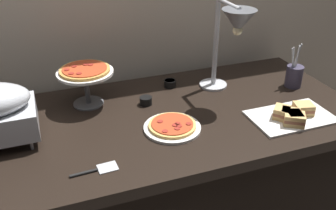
% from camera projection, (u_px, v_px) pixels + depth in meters
% --- Properties ---
extents(buffet_table, '(1.90, 0.84, 0.76)m').
position_uv_depth(buffet_table, '(154.00, 183.00, 1.82)').
color(buffet_table, black).
rests_on(buffet_table, ground_plane).
extents(heat_lamp, '(0.15, 0.34, 0.45)m').
position_uv_depth(heat_lamp, '(234.00, 29.00, 1.62)').
color(heat_lamp, '#B7BABF').
rests_on(heat_lamp, buffet_table).
extents(pizza_plate_front, '(0.24, 0.24, 0.03)m').
position_uv_depth(pizza_plate_front, '(172.00, 126.00, 1.55)').
color(pizza_plate_front, white).
rests_on(pizza_plate_front, buffet_table).
extents(pizza_plate_center, '(0.26, 0.26, 0.19)m').
position_uv_depth(pizza_plate_center, '(85.00, 75.00, 1.68)').
color(pizza_plate_center, '#595B60').
rests_on(pizza_plate_center, buffet_table).
extents(sandwich_platter, '(0.36, 0.23, 0.06)m').
position_uv_depth(sandwich_platter, '(292.00, 115.00, 1.61)').
color(sandwich_platter, white).
rests_on(sandwich_platter, buffet_table).
extents(sauce_cup_near, '(0.06, 0.06, 0.04)m').
position_uv_depth(sauce_cup_near, '(170.00, 83.00, 1.90)').
color(sauce_cup_near, black).
rests_on(sauce_cup_near, buffet_table).
extents(sauce_cup_far, '(0.06, 0.06, 0.04)m').
position_uv_depth(sauce_cup_far, '(146.00, 100.00, 1.74)').
color(sauce_cup_far, black).
rests_on(sauce_cup_far, buffet_table).
extents(utensil_holder, '(0.08, 0.08, 0.23)m').
position_uv_depth(utensil_holder, '(294.00, 75.00, 1.89)').
color(utensil_holder, '#383347').
rests_on(utensil_holder, buffet_table).
extents(serving_spatula, '(0.17, 0.06, 0.01)m').
position_uv_depth(serving_spatula, '(96.00, 170.00, 1.32)').
color(serving_spatula, '#B7BABF').
rests_on(serving_spatula, buffet_table).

